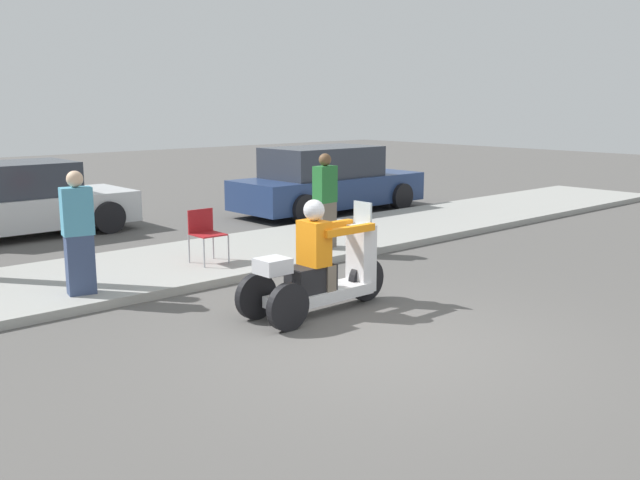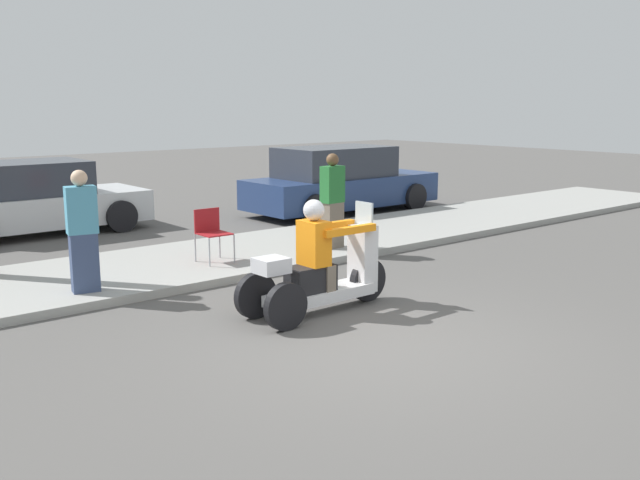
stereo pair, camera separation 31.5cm
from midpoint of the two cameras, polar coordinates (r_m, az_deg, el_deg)
name	(u,v)px [view 2 (the right image)]	position (r m, az deg, el deg)	size (l,w,h in m)	color
ground_plane	(379,344)	(7.83, 5.87, -8.31)	(60.00, 60.00, 0.00)	#565451
sidewalk_strip	(174,265)	(11.39, -10.85, -1.99)	(28.00, 2.80, 0.12)	#9E9E99
motorcycle_trike	(320,272)	(8.81, 1.04, -2.57)	(2.14, 0.71, 1.43)	black
spectator_by_tree	(332,203)	(12.10, 1.74, 3.00)	(0.40, 0.26, 1.61)	#726656
spectator_far_back	(83,234)	(9.72, -17.58, 0.48)	(0.42, 0.30, 1.61)	#38476B
folding_chair_set_back	(211,229)	(11.21, -7.92, 0.84)	(0.47, 0.47, 0.82)	#A5A8AD
parked_car_lot_far	(32,200)	(15.07, -21.48, 3.00)	(4.20, 1.97, 1.44)	silver
parked_car_lot_center	(340,182)	(16.86, 2.14, 4.69)	(4.79, 1.98, 1.55)	navy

